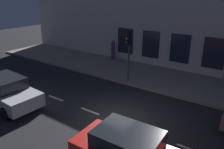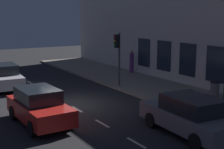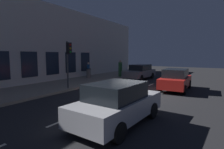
{
  "view_description": "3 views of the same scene",
  "coord_description": "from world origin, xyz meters",
  "px_view_note": "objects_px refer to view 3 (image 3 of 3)",
  "views": [
    {
      "loc": [
        -7.61,
        -5.12,
        5.81
      ],
      "look_at": [
        2.51,
        1.97,
        1.18
      ],
      "focal_mm": 35.67,
      "sensor_mm": 36.0,
      "label": 1
    },
    {
      "loc": [
        -6.87,
        -15.76,
        4.78
      ],
      "look_at": [
        2.7,
        0.01,
        1.38
      ],
      "focal_mm": 52.97,
      "sensor_mm": 36.0,
      "label": 2
    },
    {
      "loc": [
        -5.25,
        11.35,
        2.58
      ],
      "look_at": [
        1.36,
        0.73,
        1.22
      ],
      "focal_mm": 28.46,
      "sensor_mm": 36.0,
      "label": 3
    }
  ],
  "objects_px": {
    "parked_car_0": "(118,103)",
    "parked_car_1": "(140,72)",
    "pedestrian_1": "(120,69)",
    "trash_bin": "(89,73)",
    "pedestrian_0": "(88,70)",
    "parked_car_2": "(176,80)",
    "traffic_light": "(68,55)"
  },
  "relations": [
    {
      "from": "pedestrian_1",
      "to": "trash_bin",
      "type": "height_order",
      "value": "pedestrian_1"
    },
    {
      "from": "parked_car_1",
      "to": "parked_car_2",
      "type": "xyz_separation_m",
      "value": [
        -4.71,
        4.39,
        -0.0
      ]
    },
    {
      "from": "parked_car_2",
      "to": "pedestrian_0",
      "type": "relative_size",
      "value": 2.54
    },
    {
      "from": "parked_car_1",
      "to": "pedestrian_0",
      "type": "height_order",
      "value": "pedestrian_0"
    },
    {
      "from": "pedestrian_0",
      "to": "pedestrian_1",
      "type": "distance_m",
      "value": 3.65
    },
    {
      "from": "parked_car_1",
      "to": "trash_bin",
      "type": "height_order",
      "value": "parked_car_1"
    },
    {
      "from": "parked_car_2",
      "to": "trash_bin",
      "type": "relative_size",
      "value": 4.18
    },
    {
      "from": "pedestrian_1",
      "to": "pedestrian_0",
      "type": "bearing_deg",
      "value": -65.41
    },
    {
      "from": "parked_car_1",
      "to": "parked_car_2",
      "type": "bearing_deg",
      "value": 140.31
    },
    {
      "from": "parked_car_0",
      "to": "trash_bin",
      "type": "bearing_deg",
      "value": 137.32
    },
    {
      "from": "pedestrian_0",
      "to": "traffic_light",
      "type": "bearing_deg",
      "value": -124.23
    },
    {
      "from": "parked_car_1",
      "to": "parked_car_0",
      "type": "bearing_deg",
      "value": 112.71
    },
    {
      "from": "parked_car_2",
      "to": "pedestrian_1",
      "type": "bearing_deg",
      "value": 147.28
    },
    {
      "from": "parked_car_0",
      "to": "parked_car_1",
      "type": "xyz_separation_m",
      "value": [
        4.34,
        -12.29,
        0.0
      ]
    },
    {
      "from": "pedestrian_0",
      "to": "trash_bin",
      "type": "bearing_deg",
      "value": -111.87
    },
    {
      "from": "traffic_light",
      "to": "trash_bin",
      "type": "relative_size",
      "value": 3.49
    },
    {
      "from": "parked_car_1",
      "to": "parked_car_2",
      "type": "distance_m",
      "value": 6.44
    },
    {
      "from": "traffic_light",
      "to": "trash_bin",
      "type": "xyz_separation_m",
      "value": [
        2.76,
        -5.62,
        -1.98
      ]
    },
    {
      "from": "parked_car_2",
      "to": "pedestrian_0",
      "type": "height_order",
      "value": "pedestrian_0"
    },
    {
      "from": "parked_car_2",
      "to": "pedestrian_1",
      "type": "xyz_separation_m",
      "value": [
        7.07,
        -4.24,
        0.21
      ]
    },
    {
      "from": "parked_car_2",
      "to": "parked_car_0",
      "type": "bearing_deg",
      "value": -94.49
    },
    {
      "from": "parked_car_0",
      "to": "parked_car_1",
      "type": "distance_m",
      "value": 13.03
    },
    {
      "from": "parked_car_1",
      "to": "trash_bin",
      "type": "distance_m",
      "value": 5.58
    },
    {
      "from": "trash_bin",
      "to": "parked_car_2",
      "type": "bearing_deg",
      "value": 171.39
    },
    {
      "from": "pedestrian_1",
      "to": "trash_bin",
      "type": "distance_m",
      "value": 3.7
    },
    {
      "from": "parked_car_0",
      "to": "parked_car_1",
      "type": "relative_size",
      "value": 0.93
    },
    {
      "from": "pedestrian_1",
      "to": "trash_bin",
      "type": "bearing_deg",
      "value": -50.32
    },
    {
      "from": "traffic_light",
      "to": "parked_car_0",
      "type": "distance_m",
      "value": 7.55
    },
    {
      "from": "parked_car_0",
      "to": "parked_car_2",
      "type": "distance_m",
      "value": 7.91
    },
    {
      "from": "trash_bin",
      "to": "parked_car_0",
      "type": "bearing_deg",
      "value": 134.19
    },
    {
      "from": "parked_car_0",
      "to": "pedestrian_1",
      "type": "relative_size",
      "value": 2.29
    },
    {
      "from": "parked_car_2",
      "to": "traffic_light",
      "type": "bearing_deg",
      "value": -149.71
    }
  ]
}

